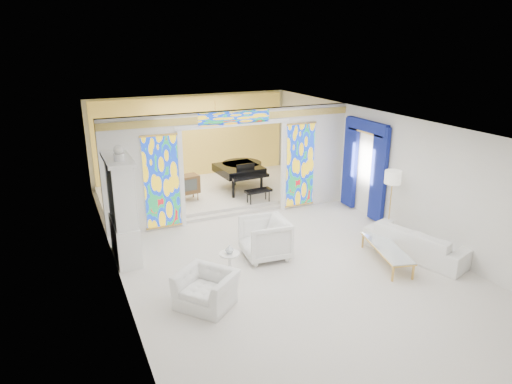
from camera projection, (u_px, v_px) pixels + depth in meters
name	position (u px, v px, depth m)	size (l,w,h in m)	color
floor	(264.00, 243.00, 11.25)	(12.00, 12.00, 0.00)	silver
ceiling	(265.00, 122.00, 10.29)	(7.00, 12.00, 0.02)	white
wall_back	(192.00, 138.00, 15.96)	(7.00, 0.02, 3.00)	silver
wall_front	(473.00, 322.00, 5.58)	(7.00, 0.02, 3.00)	silver
wall_left	(111.00, 206.00, 9.41)	(0.02, 12.00, 3.00)	silver
wall_right	(384.00, 169.00, 12.13)	(0.02, 12.00, 3.00)	silver
partition_wall	(234.00, 160.00, 12.45)	(7.00, 0.22, 3.00)	silver
stained_glass_left	(162.00, 182.00, 11.68)	(0.90, 0.04, 2.40)	gold
stained_glass_right	(300.00, 165.00, 13.26)	(0.90, 0.04, 2.40)	gold
stained_glass_transom	(234.00, 118.00, 11.98)	(2.00, 0.04, 0.34)	gold
alcove_platform	(211.00, 192.00, 14.77)	(6.80, 3.80, 0.18)	silver
gold_curtain_back	(193.00, 139.00, 15.86)	(6.70, 0.10, 2.90)	#ECD352
chandelier	(215.00, 116.00, 13.97)	(0.48, 0.48, 0.30)	gold
blue_drapes	(364.00, 161.00, 12.67)	(0.14, 1.85, 2.65)	navy
china_cabinet	(122.00, 210.00, 10.14)	(0.56, 1.46, 2.72)	white
armchair_left	(206.00, 289.00, 8.54)	(1.03, 0.90, 0.67)	white
armchair_right	(265.00, 238.00, 10.40)	(0.99, 1.02, 0.93)	white
sofa	(417.00, 242.00, 10.51)	(2.35, 0.92, 0.69)	white
side_table	(230.00, 261.00, 9.58)	(0.51, 0.51, 0.54)	white
vase	(229.00, 249.00, 9.49)	(0.18, 0.18, 0.19)	white
coffee_table	(387.00, 248.00, 10.17)	(0.98, 1.84, 0.39)	silver
floor_lamp	(393.00, 180.00, 11.40)	(0.44, 0.44, 1.68)	gold
grand_piano	(241.00, 169.00, 14.59)	(1.61, 2.51, 0.98)	black
tv_console	(187.00, 184.00, 13.56)	(0.72, 0.54, 0.77)	brown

